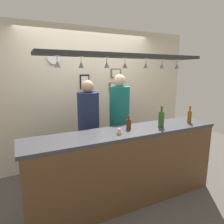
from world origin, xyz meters
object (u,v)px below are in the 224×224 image
at_px(cupcake, 119,131).
at_px(wall_clock, 54,58).
at_px(bottle_champagne_green, 161,119).
at_px(picture_frame_crest, 85,82).
at_px(bottle_beer_brown_stubby, 129,124).
at_px(person_right_teal_shirt, 119,115).
at_px(picture_frame_upper_small, 116,73).
at_px(picture_frame_lower_pair, 116,87).
at_px(person_left_navy_shirt, 89,122).
at_px(bottle_beer_amber_tall, 190,116).

bearing_deg(cupcake, wall_clock, 107.95).
bearing_deg(bottle_champagne_green, picture_frame_crest, 112.96).
xyz_separation_m(bottle_beer_brown_stubby, cupcake, (-0.23, -0.15, -0.03)).
relative_size(person_right_teal_shirt, cupcake, 22.38).
distance_m(picture_frame_upper_small, picture_frame_lower_pair, 0.27).
xyz_separation_m(bottle_champagne_green, picture_frame_upper_small, (0.03, 1.47, 0.62)).
height_order(bottle_beer_brown_stubby, picture_frame_lower_pair, picture_frame_lower_pair).
bearing_deg(person_left_navy_shirt, picture_frame_lower_pair, 39.50).
bearing_deg(cupcake, bottle_beer_amber_tall, 1.29).
distance_m(bottle_champagne_green, cupcake, 0.69).
height_order(bottle_beer_brown_stubby, picture_frame_crest, picture_frame_crest).
xyz_separation_m(person_left_navy_shirt, bottle_beer_amber_tall, (1.35, -0.78, 0.12)).
bearing_deg(bottle_beer_brown_stubby, cupcake, -146.77).
distance_m(cupcake, picture_frame_crest, 1.60).
height_order(bottle_beer_brown_stubby, wall_clock, wall_clock).
xyz_separation_m(person_left_navy_shirt, picture_frame_upper_small, (0.84, 0.69, 0.75)).
bearing_deg(wall_clock, cupcake, -72.05).
relative_size(bottle_champagne_green, bottle_beer_brown_stubby, 1.67).
distance_m(person_left_navy_shirt, picture_frame_crest, 0.93).
height_order(person_right_teal_shirt, cupcake, person_right_teal_shirt).
relative_size(cupcake, picture_frame_lower_pair, 0.26).
distance_m(person_right_teal_shirt, picture_frame_crest, 0.96).
height_order(bottle_champagne_green, wall_clock, wall_clock).
relative_size(person_left_navy_shirt, person_right_teal_shirt, 0.95).
height_order(bottle_beer_amber_tall, picture_frame_lower_pair, picture_frame_lower_pair).
height_order(bottle_champagne_green, cupcake, bottle_champagne_green).
xyz_separation_m(person_right_teal_shirt, picture_frame_upper_small, (0.28, 0.69, 0.70)).
bearing_deg(picture_frame_lower_pair, picture_frame_crest, 180.00).
bearing_deg(cupcake, bottle_beer_brown_stubby, 33.23).
bearing_deg(person_right_teal_shirt, bottle_beer_brown_stubby, -107.64).
relative_size(person_left_navy_shirt, picture_frame_lower_pair, 5.54).
bearing_deg(person_left_navy_shirt, picture_frame_upper_small, 39.38).
bearing_deg(bottle_champagne_green, wall_clock, 128.54).
height_order(picture_frame_crest, wall_clock, wall_clock).
relative_size(bottle_beer_brown_stubby, picture_frame_crest, 0.69).
xyz_separation_m(bottle_beer_brown_stubby, picture_frame_upper_small, (0.49, 1.35, 0.66)).
relative_size(bottle_beer_brown_stubby, picture_frame_upper_small, 0.82).
bearing_deg(picture_frame_lower_pair, wall_clock, -179.70).
height_order(picture_frame_lower_pair, wall_clock, wall_clock).
height_order(picture_frame_crest, picture_frame_upper_small, picture_frame_upper_small).
bearing_deg(bottle_beer_brown_stubby, bottle_champagne_green, -14.78).
bearing_deg(bottle_champagne_green, cupcake, -177.76).
relative_size(bottle_beer_amber_tall, bottle_champagne_green, 0.87).
relative_size(bottle_beer_amber_tall, picture_frame_lower_pair, 0.87).
distance_m(bottle_beer_amber_tall, bottle_champagne_green, 0.55).
bearing_deg(bottle_beer_brown_stubby, picture_frame_upper_small, 70.01).
bearing_deg(bottle_champagne_green, bottle_beer_amber_tall, 0.10).
bearing_deg(person_right_teal_shirt, wall_clock, 143.50).
xyz_separation_m(cupcake, wall_clock, (-0.48, 1.49, 0.96)).
height_order(bottle_beer_amber_tall, bottle_champagne_green, bottle_champagne_green).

